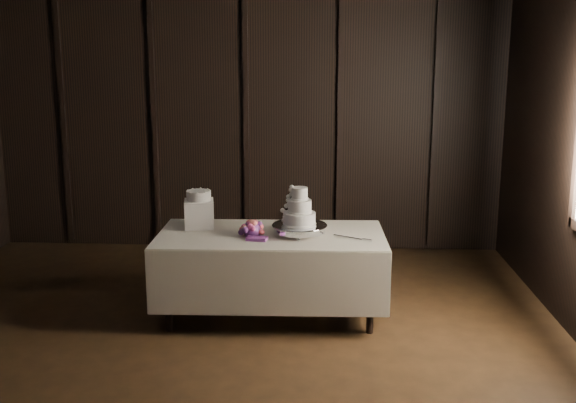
{
  "coord_description": "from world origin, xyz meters",
  "views": [
    {
      "loc": [
        0.95,
        -4.43,
        2.29
      ],
      "look_at": [
        0.62,
        1.27,
        1.05
      ],
      "focal_mm": 42.0,
      "sensor_mm": 36.0,
      "label": 1
    }
  ],
  "objects_px": {
    "box_pedestal": "(199,214)",
    "wedding_cake": "(297,210)",
    "bouquet": "(252,230)",
    "cake_stand": "(300,230)",
    "small_cake": "(199,196)",
    "display_table": "(271,271)"
  },
  "relations": [
    {
      "from": "box_pedestal",
      "to": "small_cake",
      "type": "bearing_deg",
      "value": 0.0
    },
    {
      "from": "wedding_cake",
      "to": "bouquet",
      "type": "relative_size",
      "value": 0.87
    },
    {
      "from": "wedding_cake",
      "to": "bouquet",
      "type": "bearing_deg",
      "value": -153.35
    },
    {
      "from": "wedding_cake",
      "to": "small_cake",
      "type": "bearing_deg",
      "value": -177.81
    },
    {
      "from": "bouquet",
      "to": "box_pedestal",
      "type": "height_order",
      "value": "box_pedestal"
    },
    {
      "from": "wedding_cake",
      "to": "bouquet",
      "type": "xyz_separation_m",
      "value": [
        -0.38,
        -0.07,
        -0.16
      ]
    },
    {
      "from": "box_pedestal",
      "to": "display_table",
      "type": "bearing_deg",
      "value": -15.8
    },
    {
      "from": "box_pedestal",
      "to": "bouquet",
      "type": "bearing_deg",
      "value": -29.98
    },
    {
      "from": "bouquet",
      "to": "box_pedestal",
      "type": "distance_m",
      "value": 0.6
    },
    {
      "from": "wedding_cake",
      "to": "bouquet",
      "type": "distance_m",
      "value": 0.42
    },
    {
      "from": "display_table",
      "to": "small_cake",
      "type": "height_order",
      "value": "small_cake"
    },
    {
      "from": "display_table",
      "to": "box_pedestal",
      "type": "xyz_separation_m",
      "value": [
        -0.67,
        0.19,
        0.47
      ]
    },
    {
      "from": "wedding_cake",
      "to": "display_table",
      "type": "bearing_deg",
      "value": -173.86
    },
    {
      "from": "cake_stand",
      "to": "small_cake",
      "type": "relative_size",
      "value": 2.19
    },
    {
      "from": "cake_stand",
      "to": "box_pedestal",
      "type": "relative_size",
      "value": 1.86
    },
    {
      "from": "cake_stand",
      "to": "box_pedestal",
      "type": "xyz_separation_m",
      "value": [
        -0.92,
        0.22,
        0.08
      ]
    },
    {
      "from": "box_pedestal",
      "to": "small_cake",
      "type": "height_order",
      "value": "small_cake"
    },
    {
      "from": "cake_stand",
      "to": "wedding_cake",
      "type": "bearing_deg",
      "value": -150.26
    },
    {
      "from": "cake_stand",
      "to": "bouquet",
      "type": "xyz_separation_m",
      "value": [
        -0.4,
        -0.08,
        0.02
      ]
    },
    {
      "from": "wedding_cake",
      "to": "cake_stand",
      "type": "bearing_deg",
      "value": 46.43
    },
    {
      "from": "box_pedestal",
      "to": "wedding_cake",
      "type": "bearing_deg",
      "value": -14.49
    },
    {
      "from": "cake_stand",
      "to": "box_pedestal",
      "type": "distance_m",
      "value": 0.95
    }
  ]
}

